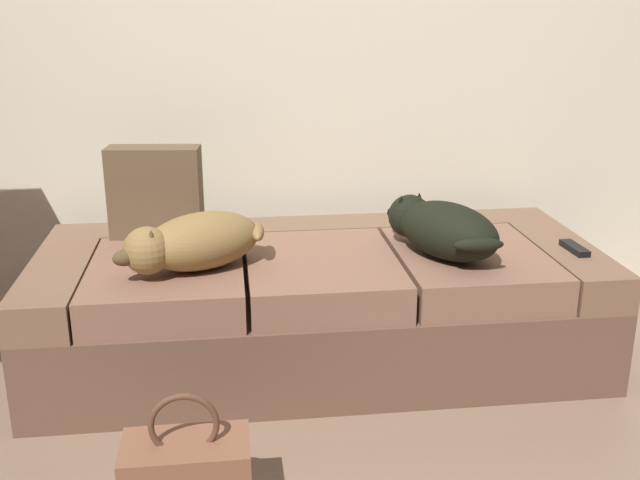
{
  "coord_description": "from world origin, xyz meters",
  "views": [
    {
      "loc": [
        -0.31,
        -1.43,
        1.3
      ],
      "look_at": [
        0.0,
        1.06,
        0.48
      ],
      "focal_mm": 42.25,
      "sensor_mm": 36.0,
      "label": 1
    }
  ],
  "objects_px": {
    "dog_dark": "(441,228)",
    "tv_remote": "(575,248)",
    "throw_pillow": "(155,192)",
    "couch": "(318,304)",
    "dog_tan": "(193,242)"
  },
  "relations": [
    {
      "from": "dog_dark",
      "to": "tv_remote",
      "type": "height_order",
      "value": "dog_dark"
    },
    {
      "from": "throw_pillow",
      "to": "tv_remote",
      "type": "bearing_deg",
      "value": -13.94
    },
    {
      "from": "couch",
      "to": "dog_dark",
      "type": "height_order",
      "value": "dog_dark"
    },
    {
      "from": "dog_dark",
      "to": "dog_tan",
      "type": "bearing_deg",
      "value": -176.88
    },
    {
      "from": "dog_tan",
      "to": "couch",
      "type": "bearing_deg",
      "value": 20.11
    },
    {
      "from": "throw_pillow",
      "to": "dog_tan",
      "type": "bearing_deg",
      "value": -69.1
    },
    {
      "from": "couch",
      "to": "dog_dark",
      "type": "xyz_separation_m",
      "value": [
        0.42,
        -0.11,
        0.31
      ]
    },
    {
      "from": "dog_tan",
      "to": "dog_dark",
      "type": "distance_m",
      "value": 0.85
    },
    {
      "from": "dog_tan",
      "to": "tv_remote",
      "type": "height_order",
      "value": "dog_tan"
    },
    {
      "from": "dog_tan",
      "to": "tv_remote",
      "type": "distance_m",
      "value": 1.34
    },
    {
      "from": "couch",
      "to": "tv_remote",
      "type": "distance_m",
      "value": 0.94
    },
    {
      "from": "tv_remote",
      "to": "dog_tan",
      "type": "bearing_deg",
      "value": 177.87
    },
    {
      "from": "tv_remote",
      "to": "throw_pillow",
      "type": "distance_m",
      "value": 1.54
    },
    {
      "from": "couch",
      "to": "throw_pillow",
      "type": "height_order",
      "value": "throw_pillow"
    },
    {
      "from": "dog_dark",
      "to": "throw_pillow",
      "type": "bearing_deg",
      "value": 161.09
    }
  ]
}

